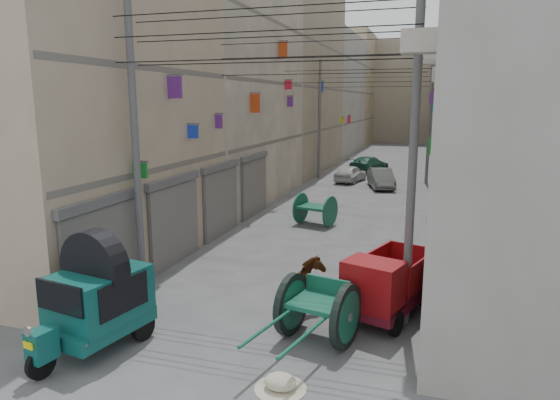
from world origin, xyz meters
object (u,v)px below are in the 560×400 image
at_px(feed_sack, 280,382).
at_px(distant_car_white, 350,173).
at_px(tonga_cart, 318,309).
at_px(second_cart, 315,209).
at_px(distant_car_green, 369,164).
at_px(auto_rickshaw, 97,296).
at_px(horse, 302,291).
at_px(mini_truck, 385,289).
at_px(distant_car_grey, 381,178).

height_order(feed_sack, distant_car_white, distant_car_white).
height_order(tonga_cart, second_cart, tonga_cart).
xyz_separation_m(second_cart, distant_car_green, (0.07, 17.18, -0.11)).
distance_m(second_cart, distant_car_white, 12.24).
height_order(auto_rickshaw, horse, auto_rickshaw).
bearing_deg(mini_truck, distant_car_grey, 114.76).
bearing_deg(tonga_cart, horse, 135.27).
relative_size(horse, distant_car_white, 0.51).
xyz_separation_m(horse, distant_car_grey, (-0.21, 19.82, -0.12)).
bearing_deg(tonga_cart, distant_car_green, 108.10).
relative_size(second_cart, feed_sack, 2.95).
bearing_deg(distant_car_green, auto_rickshaw, 105.44).
bearing_deg(tonga_cart, second_cart, 116.67).
distance_m(tonga_cart, mini_truck, 2.02).
height_order(mini_truck, second_cart, mini_truck).
height_order(second_cart, distant_car_grey, second_cart).
xyz_separation_m(mini_truck, distant_car_white, (-4.32, 21.06, -0.23)).
xyz_separation_m(feed_sack, distant_car_green, (-2.24, 29.66, 0.45)).
height_order(second_cart, feed_sack, second_cart).
distance_m(auto_rickshaw, second_cart, 12.23).
height_order(horse, distant_car_white, horse).
xyz_separation_m(horse, distant_car_white, (-2.41, 21.63, -0.15)).
bearing_deg(feed_sack, distant_car_green, 94.33).
distance_m(tonga_cart, distant_car_grey, 20.82).
height_order(feed_sack, distant_car_grey, distant_car_grey).
relative_size(mini_truck, feed_sack, 5.26).
relative_size(distant_car_white, distant_car_green, 0.80).
bearing_deg(feed_sack, distant_car_white, 96.50).
bearing_deg(distant_car_green, horse, 113.30).
bearing_deg(auto_rickshaw, distant_car_grey, 91.26).
relative_size(distant_car_white, distant_car_grey, 0.92).
distance_m(mini_truck, feed_sack, 4.00).
xyz_separation_m(auto_rickshaw, distant_car_white, (1.42, 24.30, -0.60)).
height_order(second_cart, distant_car_white, second_cart).
xyz_separation_m(second_cart, distant_car_grey, (1.69, 10.42, -0.11)).
distance_m(mini_truck, distant_car_white, 21.50).
relative_size(auto_rickshaw, distant_car_grey, 0.80).
xyz_separation_m(feed_sack, horse, (-0.41, 3.07, 0.56)).
bearing_deg(mini_truck, distant_car_white, 120.06).
relative_size(feed_sack, distant_car_green, 0.15).
relative_size(feed_sack, distant_car_grey, 0.17).
bearing_deg(distant_car_grey, second_cart, -114.52).
bearing_deg(tonga_cart, distant_car_white, 110.63).
height_order(auto_rickshaw, distant_car_green, auto_rickshaw).
bearing_deg(distant_car_white, mini_truck, 112.56).
distance_m(second_cart, distant_car_green, 17.18).
relative_size(tonga_cart, mini_truck, 1.05).
distance_m(distant_car_grey, distant_car_green, 6.95).
relative_size(mini_truck, distant_car_green, 0.77).
bearing_deg(distant_car_white, horse, 107.31).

